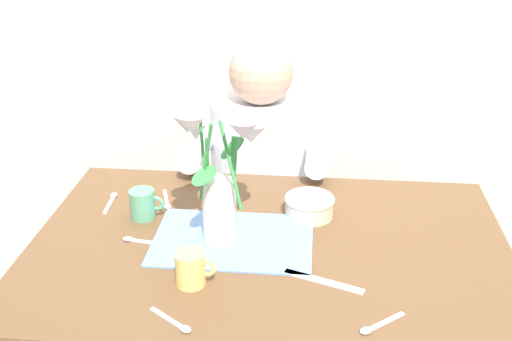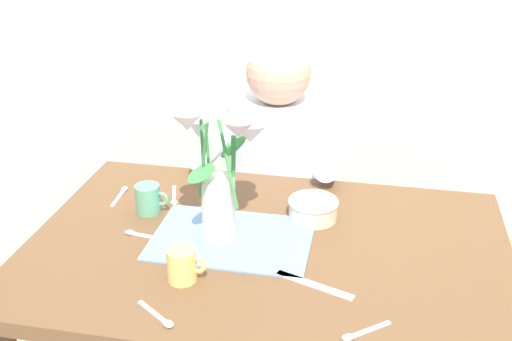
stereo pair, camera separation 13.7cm
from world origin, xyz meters
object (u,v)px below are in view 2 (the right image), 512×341
(flower_vase, at_px, (220,160))
(ceramic_bowl, at_px, (313,208))
(dinner_knife, at_px, (315,285))
(tea_cup, at_px, (182,265))
(seated_person, at_px, (276,194))
(coffee_cup, at_px, (149,199))

(flower_vase, distance_m, ceramic_bowl, 0.32)
(ceramic_bowl, relative_size, dinner_knife, 0.72)
(dinner_knife, distance_m, tea_cup, 0.30)
(ceramic_bowl, bearing_deg, seated_person, 110.86)
(tea_cup, bearing_deg, flower_vase, 76.87)
(tea_cup, bearing_deg, dinner_knife, 6.42)
(seated_person, height_order, tea_cup, seated_person)
(seated_person, xyz_separation_m, dinner_knife, (0.21, -0.76, 0.18))
(seated_person, bearing_deg, flower_vase, -96.55)
(seated_person, bearing_deg, tea_cup, -98.82)
(ceramic_bowl, relative_size, tea_cup, 1.46)
(dinner_knife, height_order, coffee_cup, coffee_cup)
(flower_vase, bearing_deg, coffee_cup, 156.98)
(ceramic_bowl, distance_m, dinner_knife, 0.31)
(ceramic_bowl, xyz_separation_m, dinner_knife, (0.04, -0.31, -0.03))
(seated_person, distance_m, flower_vase, 0.73)
(coffee_cup, bearing_deg, ceramic_bowl, 6.90)
(ceramic_bowl, bearing_deg, flower_vase, -144.64)
(seated_person, xyz_separation_m, flower_vase, (-0.04, -0.61, 0.40))
(ceramic_bowl, distance_m, coffee_cup, 0.45)
(flower_vase, relative_size, tea_cup, 4.00)
(dinner_knife, bearing_deg, ceramic_bowl, 117.39)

